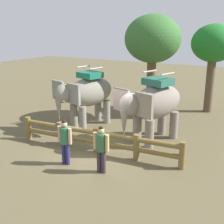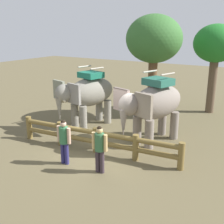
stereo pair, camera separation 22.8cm
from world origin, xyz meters
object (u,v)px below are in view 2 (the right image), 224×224
Objects in this scene: tourist_man_in_blue at (100,146)px; tree_back_center at (154,41)px; log_fence at (96,138)px; elephant_near_left at (88,94)px; elephant_center at (154,104)px; tourist_woman_in_black at (64,139)px; tree_far_left at (216,46)px.

tree_back_center is (-1.04, 6.73, 3.28)m from tourist_man_in_blue.
elephant_near_left reaches higher than log_fence.
log_fence is 1.91× the size of elephant_center.
tree_back_center reaches higher than tourist_woman_in_black.
elephant_near_left is 7.91m from tree_far_left.
elephant_center is at bearing 61.72° from tourist_woman_in_black.
elephant_center is at bearing 82.53° from tourist_man_in_blue.
elephant_center is 4.20m from tourist_woman_in_black.
tourist_woman_in_black is 1.00× the size of tourist_man_in_blue.
elephant_near_left is at bearing -127.52° from tree_back_center.
tree_back_center is at bearing 86.17° from tourist_woman_in_black.
elephant_center is 2.17× the size of tourist_woman_in_black.
elephant_near_left is at bearing 114.41° from tourist_woman_in_black.
tourist_woman_in_black is at bearing -65.59° from elephant_near_left.
tree_back_center is at bearing 98.78° from tourist_man_in_blue.
elephant_center is 0.67× the size of tree_back_center.
tourist_man_in_blue reaches higher than log_fence.
log_fence is at bearing -90.63° from tree_back_center.
tree_far_left is (1.03, 6.20, 2.18)m from elephant_center.
elephant_near_left is 2.11× the size of tourist_man_in_blue.
tree_back_center is at bearing -130.35° from tree_far_left.
log_fence is 6.53m from tree_back_center.
tourist_woman_in_black is at bearing -105.28° from log_fence.
tourist_man_in_blue is at bearing -97.47° from elephant_center.
tourist_woman_in_black is at bearing -174.94° from tourist_man_in_blue.
tree_back_center is (0.06, 5.40, 3.67)m from log_fence.
log_fence is 9.38m from tree_far_left.
log_fence is 1.57m from tourist_woman_in_black.
tree_far_left is 3.92m from tree_back_center.
tourist_woman_in_black is 1.50m from tourist_man_in_blue.
tree_far_left is at bearing 51.02° from elephant_near_left.
elephant_center is at bearing -4.52° from elephant_near_left.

